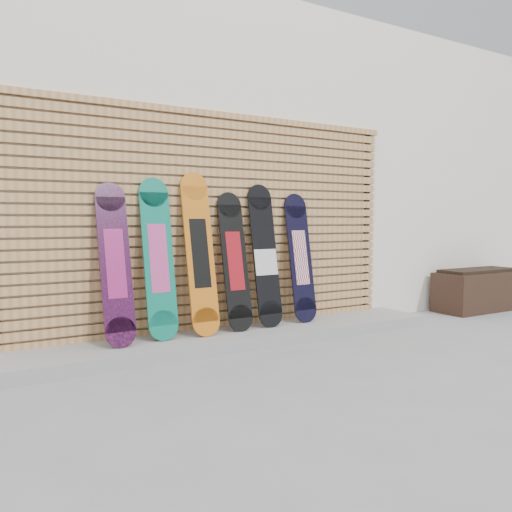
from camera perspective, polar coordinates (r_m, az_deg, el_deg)
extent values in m
plane|color=gray|center=(4.47, 2.84, -11.63)|extent=(80.00, 80.00, 0.00)
cube|color=white|center=(7.68, -8.28, 8.44)|extent=(12.00, 5.00, 3.60)
cube|color=gray|center=(4.95, -2.96, -9.34)|extent=(4.60, 0.70, 0.12)
cube|color=#B2804A|center=(5.19, -4.43, -7.85)|extent=(4.20, 0.05, 0.08)
cube|color=#B2804A|center=(5.17, -4.43, -6.80)|extent=(4.20, 0.05, 0.08)
cube|color=#B2804A|center=(5.15, -4.44, -5.74)|extent=(4.20, 0.05, 0.07)
cube|color=#B2804A|center=(5.14, -4.45, -4.67)|extent=(4.20, 0.05, 0.07)
cube|color=#B2804A|center=(5.12, -4.45, -3.60)|extent=(4.20, 0.05, 0.07)
cube|color=#B2804A|center=(5.11, -4.46, -2.52)|extent=(4.20, 0.05, 0.07)
cube|color=#B2804A|center=(5.10, -4.46, -1.44)|extent=(4.20, 0.05, 0.07)
cube|color=#B2804A|center=(5.09, -4.47, -0.36)|extent=(4.20, 0.05, 0.07)
cube|color=#B2804A|center=(5.09, -4.48, 0.73)|extent=(4.20, 0.05, 0.07)
cube|color=#B2804A|center=(5.08, -4.48, 1.83)|extent=(4.20, 0.05, 0.08)
cube|color=#B2804A|center=(5.08, -4.49, 2.92)|extent=(4.20, 0.05, 0.08)
cube|color=#B2804A|center=(5.08, -4.49, 4.01)|extent=(4.20, 0.05, 0.08)
cube|color=#B2804A|center=(5.08, -4.50, 5.11)|extent=(4.20, 0.05, 0.08)
cube|color=#B2804A|center=(5.08, -4.51, 6.20)|extent=(4.20, 0.05, 0.08)
cube|color=#B2804A|center=(5.09, -4.51, 7.29)|extent=(4.20, 0.05, 0.08)
cube|color=#B2804A|center=(5.09, -4.52, 8.38)|extent=(4.20, 0.05, 0.08)
cube|color=#B2804A|center=(5.10, -4.52, 9.47)|extent=(4.20, 0.05, 0.08)
cube|color=#B2804A|center=(5.11, -4.53, 10.55)|extent=(4.20, 0.05, 0.08)
cube|color=#B2804A|center=(5.12, -4.54, 11.63)|extent=(4.20, 0.05, 0.08)
cube|color=#B2804A|center=(5.14, -4.54, 12.70)|extent=(4.20, 0.05, 0.08)
cube|color=#B2804A|center=(5.15, -4.55, 13.77)|extent=(4.20, 0.05, 0.08)
cube|color=#B2804A|center=(5.17, -4.56, 14.83)|extent=(4.20, 0.05, 0.08)
cube|color=black|center=(6.24, 12.44, 3.13)|extent=(0.06, 0.04, 2.23)
cube|color=#B2804A|center=(5.19, -4.56, 15.80)|extent=(4.26, 0.07, 0.06)
cube|color=black|center=(7.35, 23.99, -3.69)|extent=(1.25, 0.52, 0.52)
cube|color=black|center=(7.32, 24.05, -1.51)|extent=(1.15, 0.42, 0.04)
cube|color=black|center=(4.53, -15.79, -0.83)|extent=(0.27, 0.30, 1.17)
cylinder|color=black|center=(4.48, -15.20, -8.42)|extent=(0.27, 0.08, 0.27)
cylinder|color=black|center=(4.65, -16.36, 6.47)|extent=(0.27, 0.08, 0.27)
cube|color=#981E67|center=(4.53, -15.79, -0.83)|extent=(0.17, 0.17, 0.61)
cube|color=#0B725B|center=(4.67, -11.09, -0.25)|extent=(0.28, 0.26, 1.22)
cylinder|color=#0B725B|center=(4.64, -10.52, -7.82)|extent=(0.28, 0.07, 0.28)
cylinder|color=#0B725B|center=(4.77, -11.65, 7.12)|extent=(0.28, 0.07, 0.28)
cube|color=#D74B95|center=(4.67, -11.09, -0.25)|extent=(0.17, 0.15, 0.63)
cube|color=#CC6C15|center=(4.79, -6.44, 0.32)|extent=(0.28, 0.29, 1.29)
cylinder|color=#CC6C15|center=(4.75, -5.73, -7.51)|extent=(0.28, 0.08, 0.28)
cylinder|color=#CC6C15|center=(4.92, -7.14, 7.89)|extent=(0.28, 0.08, 0.28)
cube|color=black|center=(4.79, -6.44, 0.32)|extent=(0.17, 0.16, 0.66)
cube|color=black|center=(4.98, -2.45, -0.56)|extent=(0.26, 0.26, 1.12)
cylinder|color=black|center=(4.95, -1.78, -7.12)|extent=(0.26, 0.08, 0.26)
cylinder|color=black|center=(5.07, -3.11, 5.84)|extent=(0.26, 0.08, 0.26)
cube|color=maroon|center=(4.98, -2.45, -0.56)|extent=(0.16, 0.15, 0.58)
cube|color=black|center=(5.15, 1.02, 0.11)|extent=(0.28, 0.25, 1.20)
cylinder|color=black|center=(5.13, 1.68, -6.64)|extent=(0.28, 0.07, 0.27)
cylinder|color=black|center=(5.24, 0.38, 6.71)|extent=(0.28, 0.07, 0.27)
cube|color=silver|center=(5.15, 1.10, -0.71)|extent=(0.26, 0.08, 0.27)
cube|color=black|center=(5.41, 5.08, -0.17)|extent=(0.27, 0.23, 1.12)
cylinder|color=black|center=(5.40, 5.68, -6.14)|extent=(0.27, 0.07, 0.27)
cylinder|color=black|center=(5.48, 4.48, 5.71)|extent=(0.27, 0.07, 0.27)
cube|color=white|center=(5.41, 5.08, -0.17)|extent=(0.17, 0.13, 0.58)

